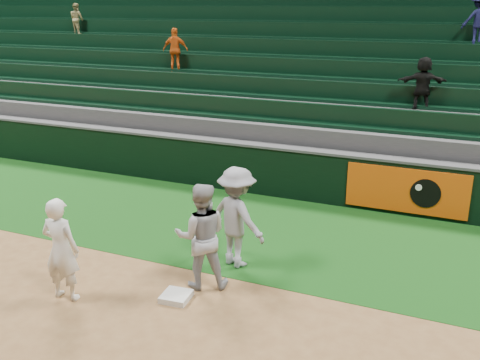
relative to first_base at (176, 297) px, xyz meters
name	(u,v)px	position (x,y,z in m)	size (l,w,h in m)	color
ground	(172,296)	(-0.11, 0.06, -0.05)	(70.00, 70.00, 0.00)	brown
foul_grass	(244,228)	(-0.11, 3.06, -0.05)	(36.00, 4.20, 0.01)	#0D370E
first_base	(176,297)	(0.00, 0.00, 0.00)	(0.44, 0.44, 0.10)	silver
first_baseman	(61,249)	(-1.65, -0.64, 0.80)	(0.62, 0.40, 1.69)	white
baserunner	(201,236)	(0.18, 0.57, 0.85)	(0.87, 0.68, 1.79)	#9EA0A8
base_coach	(237,217)	(0.41, 1.48, 0.87)	(1.18, 0.68, 1.82)	gray
field_wall	(280,171)	(-0.09, 5.26, 0.58)	(36.00, 0.45, 1.25)	black
stadium_seating	(322,102)	(-0.11, 9.03, 1.65)	(36.00, 5.95, 4.85)	#343537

